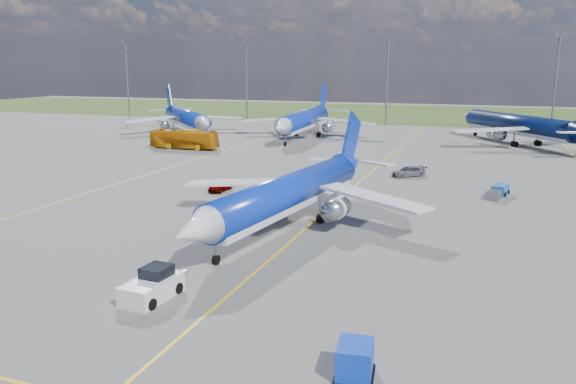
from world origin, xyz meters
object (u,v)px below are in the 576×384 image
(main_airliner, at_px, (289,226))
(baggage_tug_c, at_px, (340,174))
(bg_jet_nnw, at_px, (304,138))
(service_car_a, at_px, (221,185))
(service_car_b, at_px, (293,184))
(pushback_tug, at_px, (153,286))
(uld_container, at_px, (355,360))
(apron_bus, at_px, (184,139))
(service_car_c, at_px, (409,172))
(baggage_tug_w, at_px, (498,192))
(bg_jet_nw, at_px, (186,134))
(bg_jet_n, at_px, (516,144))

(main_airliner, distance_m, baggage_tug_c, 25.54)
(main_airliner, bearing_deg, bg_jet_nnw, 114.94)
(service_car_a, bearing_deg, service_car_b, 28.71)
(pushback_tug, xyz_separation_m, service_car_a, (-10.52, 31.41, -0.13))
(service_car_a, bearing_deg, uld_container, -51.39)
(main_airliner, relative_size, uld_container, 17.07)
(service_car_b, bearing_deg, apron_bus, 56.79)
(bg_jet_nnw, distance_m, service_car_c, 46.39)
(baggage_tug_w, bearing_deg, apron_bus, 171.71)
(apron_bus, relative_size, service_car_b, 2.79)
(main_airliner, xyz_separation_m, pushback_tug, (-2.77, -19.49, 0.84))
(bg_jet_nw, height_order, apron_bus, bg_jet_nw)
(service_car_a, relative_size, baggage_tug_c, 0.90)
(bg_jet_n, bearing_deg, service_car_a, 23.19)
(service_car_c, bearing_deg, bg_jet_nnw, 177.81)
(main_airliner, relative_size, baggage_tug_w, 6.66)
(pushback_tug, xyz_separation_m, uld_container, (14.94, -4.99, 0.03))
(bg_jet_nw, xyz_separation_m, service_car_b, (42.96, -48.54, 0.66))
(bg_jet_n, relative_size, uld_container, 19.79)
(apron_bus, bearing_deg, main_airliner, -140.86)
(bg_jet_n, xyz_separation_m, apron_bus, (-59.23, -27.54, 1.83))
(bg_jet_nnw, height_order, apron_bus, bg_jet_nnw)
(bg_jet_nnw, distance_m, uld_container, 96.54)
(bg_jet_nnw, relative_size, apron_bus, 3.21)
(pushback_tug, bearing_deg, bg_jet_n, 78.38)
(baggage_tug_w, bearing_deg, baggage_tug_c, 179.90)
(pushback_tug, bearing_deg, apron_bus, 122.70)
(bg_jet_nnw, distance_m, main_airliner, 69.47)
(pushback_tug, height_order, baggage_tug_w, pushback_tug)
(bg_jet_nw, bearing_deg, apron_bus, -104.45)
(bg_jet_nw, relative_size, bg_jet_n, 0.93)
(bg_jet_n, distance_m, service_car_c, 43.86)
(bg_jet_n, height_order, main_airliner, bg_jet_n)
(bg_jet_n, distance_m, main_airliner, 73.92)
(service_car_c, bearing_deg, uld_container, -33.78)
(bg_jet_nnw, distance_m, apron_bus, 28.72)
(main_airliner, relative_size, baggage_tug_c, 7.98)
(baggage_tug_w, distance_m, baggage_tug_c, 21.34)
(uld_container, height_order, service_car_b, uld_container)
(service_car_b, bearing_deg, pushback_tug, -168.50)
(pushback_tug, bearing_deg, service_car_a, 113.00)
(main_airliner, bearing_deg, service_car_b, 115.96)
(apron_bus, relative_size, service_car_a, 3.16)
(uld_container, bearing_deg, pushback_tug, 154.45)
(pushback_tug, bearing_deg, service_car_c, 82.61)
(bg_jet_nw, distance_m, service_car_c, 65.67)
(apron_bus, distance_m, service_car_b, 41.10)
(uld_container, relative_size, service_car_b, 0.46)
(baggage_tug_w, height_order, baggage_tug_c, baggage_tug_w)
(bg_jet_n, height_order, service_car_c, bg_jet_n)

